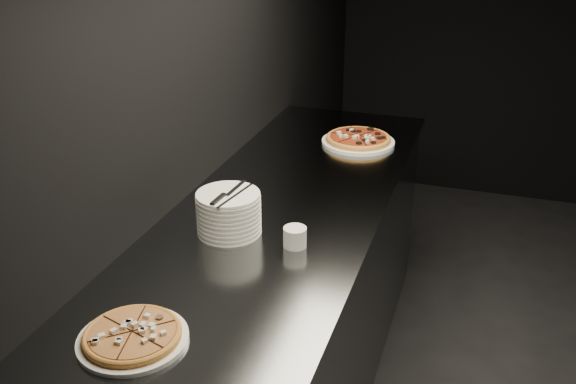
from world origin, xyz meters
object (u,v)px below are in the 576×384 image
(pizza_mushroom, at_px, (133,336))
(ramekin, at_px, (295,236))
(counter, at_px, (281,312))
(pizza_tomato, at_px, (358,139))
(cutlery, at_px, (228,195))
(plate_stack, at_px, (229,213))

(pizza_mushroom, bearing_deg, ramekin, 68.19)
(counter, xyz_separation_m, pizza_mushroom, (-0.10, -0.86, 0.48))
(pizza_tomato, height_order, cutlery, cutlery)
(pizza_tomato, xyz_separation_m, cutlery, (-0.22, -1.00, 0.13))
(counter, relative_size, plate_stack, 11.40)
(pizza_mushroom, xyz_separation_m, cutlery, (0.01, 0.61, 0.13))
(counter, bearing_deg, ramekin, -61.59)
(cutlery, bearing_deg, plate_stack, 121.18)
(pizza_tomato, xyz_separation_m, plate_stack, (-0.22, -0.98, 0.05))
(counter, xyz_separation_m, cutlery, (-0.09, -0.25, 0.61))
(plate_stack, bearing_deg, ramekin, -5.39)
(pizza_tomato, bearing_deg, plate_stack, -102.87)
(counter, relative_size, cutlery, 10.85)
(pizza_mushroom, distance_m, cutlery, 0.62)
(counter, bearing_deg, plate_stack, -113.60)
(ramekin, bearing_deg, pizza_mushroom, -111.81)
(cutlery, bearing_deg, pizza_tomato, 81.36)
(pizza_mushroom, bearing_deg, cutlery, 89.15)
(plate_stack, relative_size, ramekin, 2.82)
(pizza_mushroom, bearing_deg, plate_stack, 89.96)
(cutlery, distance_m, ramekin, 0.26)
(counter, relative_size, pizza_mushroom, 7.72)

